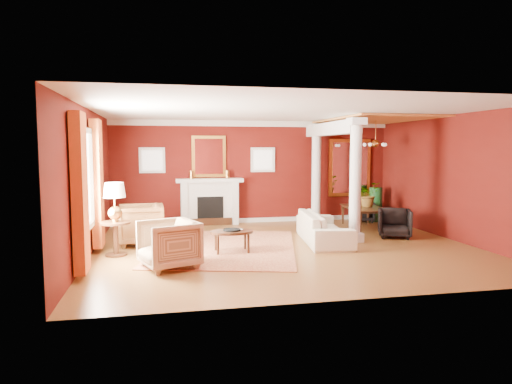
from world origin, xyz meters
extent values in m
plane|color=brown|center=(0.00, 0.00, 0.00)|extent=(8.00, 8.00, 0.00)
cube|color=#51100B|center=(0.00, 3.50, 1.45)|extent=(8.00, 0.04, 2.90)
cube|color=#51100B|center=(0.00, -3.50, 1.45)|extent=(8.00, 0.04, 2.90)
cube|color=#51100B|center=(-4.00, 0.00, 1.45)|extent=(0.04, 7.00, 2.90)
cube|color=#51100B|center=(4.00, 0.00, 1.45)|extent=(0.04, 7.00, 2.90)
cube|color=silver|center=(0.00, 0.00, 2.90)|extent=(8.00, 7.00, 0.04)
cube|color=silver|center=(-1.30, 3.33, 0.60)|extent=(1.60, 0.34, 1.20)
cube|color=black|center=(-1.30, 3.16, 0.45)|extent=(0.72, 0.03, 0.70)
cube|color=black|center=(-1.30, 3.16, 0.10)|extent=(1.20, 0.05, 0.20)
cube|color=silver|center=(-1.30, 3.29, 1.24)|extent=(1.85, 0.42, 0.10)
cube|color=silver|center=(-2.00, 3.30, 0.60)|extent=(0.16, 0.40, 1.20)
cube|color=silver|center=(-0.60, 3.30, 0.60)|extent=(0.16, 0.40, 1.20)
cube|color=gold|center=(-1.30, 3.46, 1.90)|extent=(0.95, 0.06, 1.15)
cube|color=white|center=(-1.30, 3.42, 1.90)|extent=(0.78, 0.02, 0.98)
cube|color=silver|center=(-2.85, 3.47, 1.80)|extent=(0.70, 0.06, 0.70)
cube|color=white|center=(-2.85, 3.44, 1.80)|extent=(0.54, 0.02, 0.54)
cube|color=silver|center=(0.25, 3.47, 1.80)|extent=(0.70, 0.06, 0.70)
cube|color=white|center=(0.25, 3.44, 1.80)|extent=(0.54, 0.02, 0.54)
cube|color=white|center=(-3.98, -0.60, 1.55)|extent=(0.03, 1.30, 1.70)
cube|color=silver|center=(-3.95, -1.30, 1.55)|extent=(0.08, 0.10, 1.90)
cube|color=silver|center=(-3.95, 0.10, 1.55)|extent=(0.08, 0.10, 1.90)
cube|color=#BF4D20|center=(-3.88, -1.60, 1.40)|extent=(0.18, 0.55, 2.60)
cube|color=#BF4D20|center=(-3.88, 0.40, 1.40)|extent=(0.18, 0.55, 2.60)
cube|color=silver|center=(1.70, 0.30, 0.10)|extent=(0.34, 0.34, 0.20)
cylinder|color=silver|center=(1.70, 0.30, 1.45)|extent=(0.26, 0.26, 2.50)
cube|color=silver|center=(1.70, 0.30, 2.72)|extent=(0.36, 0.36, 0.16)
cube|color=silver|center=(1.70, 3.00, 0.10)|extent=(0.34, 0.34, 0.20)
cylinder|color=silver|center=(1.70, 3.00, 1.45)|extent=(0.26, 0.26, 2.50)
cube|color=silver|center=(1.70, 3.00, 2.72)|extent=(0.36, 0.36, 0.16)
cube|color=silver|center=(1.70, 1.90, 2.62)|extent=(0.30, 3.20, 0.32)
cube|color=#DB8940|center=(2.85, 1.75, 2.87)|extent=(2.30, 3.40, 0.04)
cube|color=gold|center=(2.90, 3.46, 1.55)|extent=(1.30, 0.06, 1.70)
cube|color=white|center=(2.90, 3.42, 1.55)|extent=(1.10, 0.02, 1.50)
cylinder|color=#B77F39|center=(2.90, 1.80, 2.58)|extent=(0.02, 0.02, 0.65)
sphere|color=#B77F39|center=(2.90, 1.80, 2.25)|extent=(0.20, 0.20, 0.20)
sphere|color=beige|center=(3.18, 1.80, 2.22)|extent=(0.09, 0.09, 0.09)
sphere|color=beige|center=(2.99, 2.07, 2.22)|extent=(0.09, 0.09, 0.09)
sphere|color=beige|center=(2.67, 1.96, 2.22)|extent=(0.09, 0.09, 0.09)
sphere|color=beige|center=(2.67, 1.64, 2.22)|extent=(0.09, 0.09, 0.09)
sphere|color=beige|center=(2.99, 1.53, 2.22)|extent=(0.09, 0.09, 0.09)
cube|color=silver|center=(0.00, 3.46, 2.82)|extent=(8.00, 0.08, 0.16)
cube|color=silver|center=(0.00, 3.46, 0.06)|extent=(8.00, 0.08, 0.12)
cube|color=maroon|center=(-1.26, 0.21, 0.01)|extent=(3.72, 4.41, 0.02)
imported|color=beige|center=(0.99, 0.38, 0.45)|extent=(0.96, 2.35, 0.89)
imported|color=black|center=(-3.06, 0.91, 0.49)|extent=(0.93, 0.99, 0.99)
imported|color=tan|center=(-2.48, -1.23, 0.47)|extent=(1.12, 1.15, 0.94)
cylinder|color=black|center=(-1.21, -0.24, 0.42)|extent=(0.88, 0.88, 0.05)
cylinder|color=black|center=(-1.52, -0.44, 0.20)|extent=(0.05, 0.05, 0.39)
cylinder|color=black|center=(-0.90, -0.44, 0.20)|extent=(0.05, 0.05, 0.39)
cylinder|color=black|center=(-1.52, -0.05, 0.20)|extent=(0.05, 0.05, 0.39)
cylinder|color=black|center=(-0.90, -0.05, 0.20)|extent=(0.05, 0.05, 0.39)
imported|color=black|center=(-1.14, -0.18, 0.55)|extent=(0.14, 0.05, 0.20)
cylinder|color=black|center=(-3.50, -0.07, 0.02)|extent=(0.43, 0.43, 0.04)
cylinder|color=black|center=(-3.50, -0.07, 0.33)|extent=(0.10, 0.10, 0.66)
cylinder|color=black|center=(-3.50, -0.07, 0.66)|extent=(0.58, 0.58, 0.04)
sphere|color=#B77F39|center=(-3.50, -0.07, 0.85)|extent=(0.27, 0.27, 0.27)
cylinder|color=#B77F39|center=(-3.50, -0.07, 1.05)|extent=(0.03, 0.03, 0.29)
cone|color=beige|center=(-3.50, -0.07, 1.31)|extent=(0.43, 0.43, 0.29)
imported|color=black|center=(2.72, 1.91, 0.45)|extent=(0.70, 1.65, 0.89)
imported|color=black|center=(2.84, 0.56, 0.38)|extent=(0.94, 0.92, 0.75)
imported|color=black|center=(3.07, 2.93, 0.33)|extent=(0.76, 0.73, 0.66)
sphere|color=#16451D|center=(3.50, 2.91, 0.20)|extent=(0.42, 0.42, 0.42)
cylinder|color=#16451D|center=(3.50, 2.91, 0.50)|extent=(0.38, 0.38, 1.00)
imported|color=#26591E|center=(2.80, 1.96, 1.15)|extent=(0.76, 0.81, 0.52)
camera|label=1|loc=(-2.55, -9.32, 2.11)|focal=32.00mm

